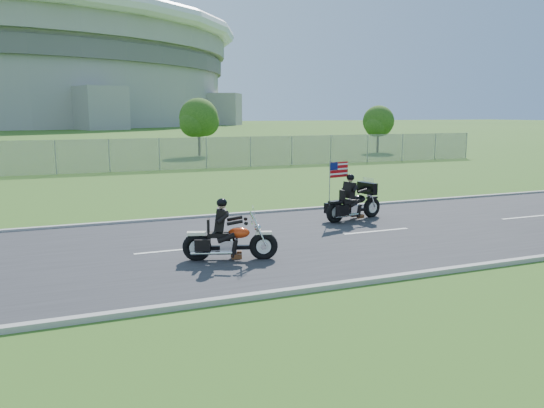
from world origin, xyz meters
name	(u,v)px	position (x,y,z in m)	size (l,w,h in m)	color
ground	(250,245)	(0.00, 0.00, 0.00)	(420.00, 420.00, 0.00)	#33591B
road	(250,244)	(0.00, 0.00, 0.02)	(120.00, 8.00, 0.04)	#28282B
curb_north	(211,216)	(0.00, 4.05, 0.05)	(120.00, 0.18, 0.12)	#9E9B93
curb_south	(316,288)	(0.00, -4.05, 0.05)	(120.00, 0.18, 0.12)	#9E9B93
fence	(56,157)	(-5.00, 20.00, 1.00)	(60.00, 0.03, 2.00)	gray
stadium	(3,72)	(-20.00, 170.00, 15.58)	(140.40, 140.40, 29.20)	#A3A099
tree_fence_near	(199,120)	(6.04, 30.04, 2.97)	(3.52, 3.28, 4.75)	#382316
tree_fence_far	(379,123)	(22.04, 28.03, 2.64)	(3.08, 2.87, 4.20)	#382316
motorcycle_lead	(229,241)	(-1.02, -1.34, 0.49)	(2.25, 1.01, 1.55)	black
motorcycle_follow	(354,205)	(4.27, 1.80, 0.54)	(2.33, 0.99, 1.96)	black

